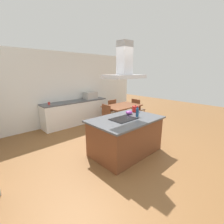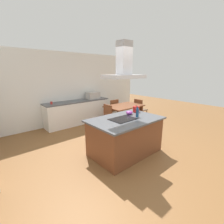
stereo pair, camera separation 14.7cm
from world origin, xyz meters
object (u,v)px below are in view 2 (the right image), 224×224
object	(u,v)px
tea_kettle	(136,109)
olive_oil_bottle	(137,112)
chair_at_right_end	(140,108)
cooktop	(123,119)
dining_table	(124,108)
range_hood	(124,67)
mixing_bowl	(129,113)
countertop_microwave	(93,95)
chair_at_left_end	(105,116)
chair_facing_back_wall	(113,109)
coffee_mug_red	(51,103)

from	to	relation	value
tea_kettle	olive_oil_bottle	world-z (taller)	olive_oil_bottle
chair_at_right_end	cooktop	bearing A→B (deg)	-148.25
dining_table	olive_oil_bottle	bearing A→B (deg)	-126.21
cooktop	range_hood	world-z (taller)	range_hood
olive_oil_bottle	cooktop	bearing A→B (deg)	168.77
mixing_bowl	chair_at_right_end	xyz separation A→B (m)	(2.11, 1.37, -0.44)
mixing_bowl	tea_kettle	bearing A→B (deg)	10.05
mixing_bowl	countertop_microwave	xyz separation A→B (m)	(0.66, 2.68, 0.09)
tea_kettle	mixing_bowl	bearing A→B (deg)	-169.95
countertop_microwave	range_hood	distance (m)	3.26
tea_kettle	countertop_microwave	size ratio (longest dim) A/B	0.47
olive_oil_bottle	countertop_microwave	xyz separation A→B (m)	(0.68, 2.96, 0.03)
olive_oil_bottle	chair_at_left_end	bearing A→B (deg)	79.84
cooktop	chair_at_right_end	world-z (taller)	cooktop
tea_kettle	chair_at_right_end	world-z (taller)	tea_kettle
tea_kettle	range_hood	distance (m)	1.38
olive_oil_bottle	range_hood	xyz separation A→B (m)	(-0.42, 0.08, 1.09)
chair_at_left_end	cooktop	bearing A→B (deg)	-114.34
chair_facing_back_wall	chair_at_left_end	bearing A→B (deg)	-143.99
cooktop	chair_at_right_end	xyz separation A→B (m)	(2.54, 1.57, -0.40)
range_hood	coffee_mug_red	bearing A→B (deg)	102.27
olive_oil_bottle	chair_facing_back_wall	world-z (taller)	olive_oil_bottle
countertop_microwave	chair_at_left_end	size ratio (longest dim) A/B	0.56
chair_facing_back_wall	range_hood	world-z (taller)	range_hood
tea_kettle	olive_oil_bottle	bearing A→B (deg)	-135.97
olive_oil_bottle	mixing_bowl	size ratio (longest dim) A/B	1.49
chair_at_left_end	chair_at_right_end	xyz separation A→B (m)	(1.83, 0.00, 0.00)
cooktop	chair_facing_back_wall	size ratio (longest dim) A/B	0.67
chair_at_left_end	chair_at_right_end	bearing A→B (deg)	0.00
tea_kettle	countertop_microwave	distance (m)	2.64
tea_kettle	mixing_bowl	distance (m)	0.34
olive_oil_bottle	countertop_microwave	world-z (taller)	countertop_microwave
olive_oil_bottle	mixing_bowl	world-z (taller)	olive_oil_bottle
coffee_mug_red	mixing_bowl	bearing A→B (deg)	-68.49
cooktop	chair_at_right_end	distance (m)	3.02
olive_oil_bottle	chair_at_right_end	distance (m)	2.74
countertop_microwave	dining_table	distance (m)	1.46
chair_at_right_end	olive_oil_bottle	bearing A→B (deg)	-142.11
cooktop	mixing_bowl	size ratio (longest dim) A/B	3.39
mixing_bowl	coffee_mug_red	xyz separation A→B (m)	(-1.06, 2.68, -0.00)
olive_oil_bottle	chair_facing_back_wall	distance (m)	2.67
dining_table	chair_facing_back_wall	xyz separation A→B (m)	(-0.00, 0.67, -0.16)
dining_table	chair_at_left_end	xyz separation A→B (m)	(-0.92, 0.00, -0.16)
olive_oil_bottle	countertop_microwave	size ratio (longest dim) A/B	0.53
olive_oil_bottle	chair_at_left_end	distance (m)	1.76
countertop_microwave	dining_table	bearing A→B (deg)	-67.82
olive_oil_bottle	mixing_bowl	xyz separation A→B (m)	(0.02, 0.28, -0.06)
cooktop	chair_facing_back_wall	distance (m)	2.80
olive_oil_bottle	countertop_microwave	distance (m)	3.04
countertop_microwave	olive_oil_bottle	bearing A→B (deg)	-102.91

